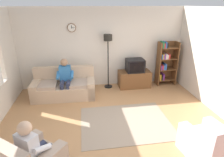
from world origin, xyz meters
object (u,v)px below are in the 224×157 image
at_px(tv, 135,65).
at_px(floor_lamp, 108,47).
at_px(bookshelf, 165,63).
at_px(couch, 64,87).
at_px(person_on_couch, 65,77).
at_px(tv_stand, 134,79).
at_px(armchair_near_bookshelf, 210,145).
at_px(person_in_left_armchair, 33,146).

height_order(tv, floor_lamp, floor_lamp).
bearing_deg(floor_lamp, bookshelf, -0.78).
bearing_deg(couch, tv, 9.12).
relative_size(floor_lamp, person_on_couch, 1.49).
bearing_deg(tv_stand, floor_lamp, 173.82).
distance_m(armchair_near_bookshelf, person_on_couch, 4.13).
height_order(tv_stand, tv, tv).
bearing_deg(armchair_near_bookshelf, couch, 133.46).
bearing_deg(person_on_couch, bookshelf, 9.65).
distance_m(armchair_near_bookshelf, person_in_left_armchair, 3.18).
bearing_deg(bookshelf, floor_lamp, 179.22).
bearing_deg(person_on_couch, floor_lamp, 23.70).
bearing_deg(armchair_near_bookshelf, person_in_left_armchair, 178.29).
relative_size(couch, bookshelf, 1.22).
relative_size(couch, person_on_couch, 1.55).
relative_size(floor_lamp, armchair_near_bookshelf, 1.87).
bearing_deg(floor_lamp, armchair_near_bookshelf, -68.06).
xyz_separation_m(armchair_near_bookshelf, person_in_left_armchair, (-3.16, 0.09, 0.32)).
bearing_deg(floor_lamp, tv, -7.68).
bearing_deg(person_on_couch, couch, 121.28).
relative_size(armchair_near_bookshelf, person_in_left_armchair, 0.88).
relative_size(tv_stand, floor_lamp, 0.59).
distance_m(bookshelf, floor_lamp, 2.15).
bearing_deg(person_in_left_armchair, bookshelf, 42.54).
bearing_deg(person_in_left_armchair, armchair_near_bookshelf, -1.71).
height_order(couch, person_in_left_armchair, person_in_left_armchair).
bearing_deg(armchair_near_bookshelf, floor_lamp, 111.94).
distance_m(tv_stand, armchair_near_bookshelf, 3.52).
xyz_separation_m(couch, floor_lamp, (1.47, 0.51, 1.14)).
height_order(tv, person_on_couch, person_on_couch).
bearing_deg(person_in_left_armchair, person_on_couch, 83.83).
height_order(couch, person_on_couch, person_on_couch).
height_order(couch, tv_stand, couch).
height_order(tv_stand, person_on_couch, person_on_couch).
relative_size(bookshelf, floor_lamp, 0.85).
xyz_separation_m(floor_lamp, person_on_couch, (-1.41, -0.62, -0.75)).
bearing_deg(person_on_couch, tv, 12.00).
xyz_separation_m(couch, armchair_near_bookshelf, (2.92, -3.08, -0.02)).
relative_size(person_on_couch, person_in_left_armchair, 1.11).
height_order(floor_lamp, person_on_couch, floor_lamp).
distance_m(couch, person_on_couch, 0.41).
bearing_deg(tv, person_in_left_armchair, -128.02).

